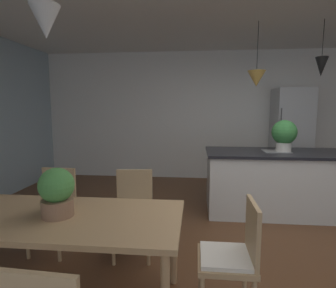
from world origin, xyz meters
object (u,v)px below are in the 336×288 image
at_px(chair_far_right, 133,210).
at_px(chair_kitchen_end, 233,255).
at_px(potted_plant_on_table, 57,192).
at_px(refrigerator, 290,137).
at_px(vase_on_dining_table, 63,198).
at_px(chair_far_left, 54,207).
at_px(kitchen_island, 282,182).
at_px(dining_table, 53,223).
at_px(potted_plant_on_island, 284,134).

bearing_deg(chair_far_right, chair_kitchen_end, -41.32).
bearing_deg(potted_plant_on_table, refrigerator, 52.34).
xyz_separation_m(chair_kitchen_end, vase_on_dining_table, (-1.32, 0.12, 0.34)).
relative_size(chair_far_left, kitchen_island, 0.40).
height_order(kitchen_island, refrigerator, refrigerator).
height_order(dining_table, chair_kitchen_end, chair_kitchen_end).
bearing_deg(refrigerator, vase_on_dining_table, -128.98).
xyz_separation_m(chair_kitchen_end, refrigerator, (1.58, 3.70, 0.48)).
xyz_separation_m(refrigerator, potted_plant_on_island, (-0.61, -1.56, 0.20)).
xyz_separation_m(potted_plant_on_table, vase_on_dining_table, (-0.03, 0.14, -0.09)).
bearing_deg(chair_far_left, kitchen_island, 26.05).
relative_size(kitchen_island, potted_plant_on_table, 6.02).
distance_m(chair_far_right, refrigerator, 3.86).
height_order(chair_kitchen_end, vase_on_dining_table, vase_on_dining_table).
height_order(kitchen_island, potted_plant_on_island, potted_plant_on_island).
bearing_deg(chair_far_right, kitchen_island, 35.45).
distance_m(chair_kitchen_end, potted_plant_on_island, 2.46).
bearing_deg(vase_on_dining_table, dining_table, -100.35).
bearing_deg(chair_far_right, vase_on_dining_table, -121.15).
height_order(chair_kitchen_end, potted_plant_on_island, potted_plant_on_island).
bearing_deg(potted_plant_on_table, dining_table, 162.67).
height_order(dining_table, potted_plant_on_island, potted_plant_on_island).
relative_size(chair_far_left, vase_on_dining_table, 4.61).
bearing_deg(dining_table, kitchen_island, 42.71).
xyz_separation_m(chair_far_left, potted_plant_on_table, (0.48, -0.81, 0.44)).
xyz_separation_m(chair_far_right, kitchen_island, (1.90, 1.35, -0.01)).
distance_m(chair_far_left, vase_on_dining_table, 0.89).
relative_size(potted_plant_on_island, vase_on_dining_table, 2.40).
relative_size(chair_far_right, potted_plant_on_table, 2.38).
bearing_deg(potted_plant_on_island, potted_plant_on_table, -136.31).
distance_m(kitchen_island, potted_plant_on_table, 3.17).
distance_m(chair_kitchen_end, chair_far_left, 1.95).
xyz_separation_m(dining_table, chair_far_left, (-0.43, 0.80, -0.18)).
bearing_deg(kitchen_island, chair_kitchen_end, -114.67).
relative_size(chair_kitchen_end, chair_far_left, 1.00).
height_order(chair_far_right, chair_far_left, same).
bearing_deg(potted_plant_on_table, chair_far_right, 64.91).
xyz_separation_m(chair_far_left, potted_plant_on_island, (2.75, 1.35, 0.68)).
height_order(chair_far_right, refrigerator, refrigerator).
height_order(chair_kitchen_end, chair_far_right, same).
bearing_deg(potted_plant_on_island, vase_on_dining_table, -138.53).
height_order(refrigerator, potted_plant_on_island, refrigerator).
bearing_deg(dining_table, refrigerator, 51.74).
bearing_deg(refrigerator, chair_kitchen_end, -113.12).
xyz_separation_m(chair_far_right, chair_far_left, (-0.87, 0.00, 0.00)).
relative_size(chair_kitchen_end, chair_far_right, 1.00).
bearing_deg(chair_far_left, dining_table, -61.47).
height_order(potted_plant_on_island, vase_on_dining_table, potted_plant_on_island).
relative_size(dining_table, potted_plant_on_island, 4.27).
relative_size(chair_far_left, potted_plant_on_island, 1.92).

